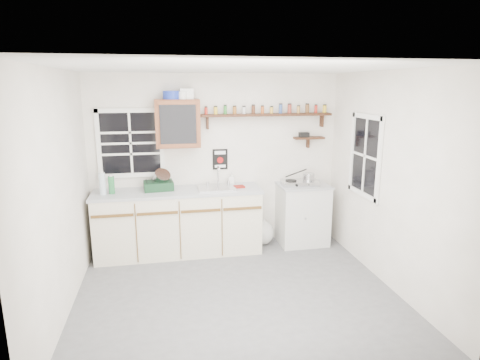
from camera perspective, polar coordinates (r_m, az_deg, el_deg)
name	(u,v)px	position (r m, az deg, el deg)	size (l,w,h in m)	color
room	(236,188)	(4.33, -0.51, -1.13)	(3.64, 3.24, 2.54)	#535356
main_cabinet	(179,222)	(5.73, -8.67, -5.88)	(2.31, 0.63, 0.92)	beige
right_cabinet	(302,214)	(6.10, 8.88, -4.77)	(0.73, 0.57, 0.91)	silver
sink	(216,187)	(5.65, -3.39, -1.07)	(0.52, 0.44, 0.29)	#ADAEB2
upper_cabinet	(178,123)	(5.59, -8.85, 7.96)	(0.60, 0.32, 0.65)	#5B2A16
upper_cabinet_clutter	(178,95)	(5.57, -8.81, 11.90)	(0.41, 0.24, 0.14)	#182EA0
spice_shelf	(268,114)	(5.84, 3.95, 9.37)	(1.91, 0.18, 0.35)	black
secondary_shelf	(307,138)	(6.07, 9.57, 5.98)	(0.45, 0.16, 0.24)	black
warning_sign	(220,159)	(5.86, -2.85, 2.95)	(0.22, 0.02, 0.30)	black
window_back	(131,143)	(5.78, -15.29, 5.07)	(0.93, 0.03, 0.98)	black
window_right	(365,156)	(5.39, 17.41, 3.30)	(0.03, 0.78, 1.08)	black
water_bottles	(106,184)	(5.59, -18.47, -0.54)	(0.19, 0.11, 0.32)	silver
dish_rack	(160,183)	(5.65, -11.38, -0.42)	(0.42, 0.33, 0.30)	#10311A
soap_bottle	(232,178)	(5.86, -1.20, 0.27)	(0.08, 0.08, 0.18)	silver
rag	(239,187)	(5.69, -0.15, -0.95)	(0.15, 0.13, 0.02)	maroon
hotplate	(300,183)	(5.92, 8.49, -0.37)	(0.56, 0.34, 0.08)	#ADAEB2
saucepan	(308,177)	(5.95, 9.67, 0.49)	(0.38, 0.28, 0.18)	#ADAEB2
trash_bag	(263,233)	(6.06, 3.25, -7.47)	(0.38, 0.34, 0.43)	silver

